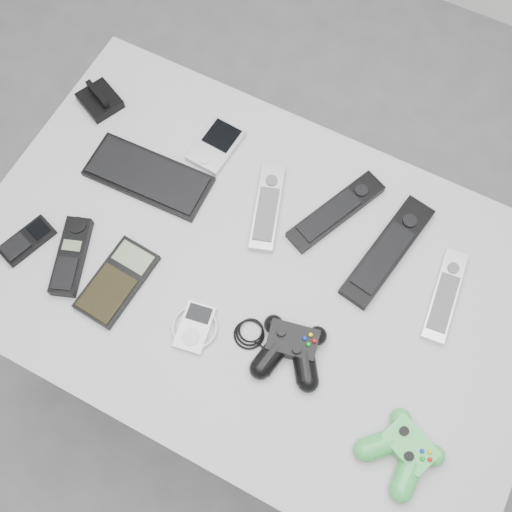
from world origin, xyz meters
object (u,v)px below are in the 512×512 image
at_px(pda, 216,145).
at_px(remote_black_b, 388,251).
at_px(remote_silver_a, 267,207).
at_px(calculator, 117,282).
at_px(remote_black_a, 336,211).
at_px(mobile_phone, 27,240).
at_px(mp3_player, 195,327).
at_px(remote_silver_b, 445,295).
at_px(controller_green, 403,450).
at_px(pda_keyboard, 148,176).
at_px(cordless_handset, 71,256).
at_px(controller_black, 291,348).
at_px(desk, 258,283).

relative_size(pda, remote_black_b, 0.47).
distance_m(remote_silver_a, calculator, 0.34).
distance_m(pda, remote_black_a, 0.30).
xyz_separation_m(remote_black_b, calculator, (-0.45, -0.31, -0.00)).
bearing_deg(mobile_phone, remote_silver_a, 54.79).
distance_m(remote_black_b, mp3_player, 0.41).
distance_m(pda, remote_silver_b, 0.57).
xyz_separation_m(remote_black_a, remote_black_b, (0.13, -0.03, 0.00)).
bearing_deg(controller_green, mp3_player, -161.54).
bearing_deg(controller_green, pda_keyboard, -179.32).
distance_m(remote_black_a, calculator, 0.47).
distance_m(remote_black_b, cordless_handset, 0.64).
relative_size(calculator, controller_black, 0.78).
bearing_deg(calculator, cordless_handset, -177.61).
relative_size(cordless_handset, controller_black, 0.74).
height_order(remote_silver_a, remote_black_b, remote_black_b).
xyz_separation_m(remote_black_a, calculator, (-0.32, -0.34, -0.00)).
distance_m(cordless_handset, mp3_player, 0.29).
distance_m(desk, calculator, 0.29).
bearing_deg(remote_black_b, controller_green, -53.48).
height_order(remote_silver_b, calculator, remote_silver_b).
relative_size(pda_keyboard, controller_black, 1.19).
distance_m(cordless_handset, calculator, 0.11).
distance_m(remote_black_a, remote_silver_b, 0.27).
bearing_deg(pda, remote_silver_b, -5.42).
relative_size(cordless_handset, mp3_player, 1.73).
height_order(remote_black_a, controller_black, controller_black).
relative_size(desk, calculator, 6.62).
bearing_deg(calculator, mobile_phone, -173.60).
height_order(remote_silver_b, mp3_player, remote_silver_b).
bearing_deg(pda, cordless_handset, -106.09).
relative_size(remote_black_b, cordless_handset, 1.59).
distance_m(pda, calculator, 0.37).
distance_m(pda_keyboard, mp3_player, 0.35).
distance_m(remote_black_b, controller_black, 0.28).
distance_m(cordless_handset, controller_green, 0.73).
xyz_separation_m(remote_black_a, remote_silver_b, (0.27, -0.07, -0.00)).
bearing_deg(pda, remote_black_b, -3.82).
bearing_deg(remote_silver_a, desk, -89.31).
relative_size(calculator, mp3_player, 1.83).
bearing_deg(controller_black, mobile_phone, 172.19).
relative_size(calculator, controller_green, 1.28).
distance_m(remote_silver_b, controller_black, 0.32).
distance_m(pda, mp3_player, 0.41).
bearing_deg(cordless_handset, controller_green, -23.68).
xyz_separation_m(mobile_phone, controller_green, (0.83, -0.03, 0.01)).
xyz_separation_m(desk, remote_silver_a, (-0.05, 0.13, 0.08)).
relative_size(remote_black_b, remote_silver_b, 1.34).
height_order(pda, remote_silver_b, same).
xyz_separation_m(desk, mp3_player, (-0.05, -0.16, 0.08)).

